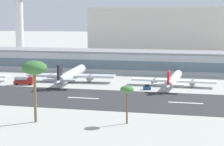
# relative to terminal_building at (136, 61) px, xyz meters

# --- Properties ---
(ground_plane) EXTENTS (1400.00, 1400.00, 0.00)m
(ground_plane) POSITION_rel_terminal_building_xyz_m (-6.93, -73.52, -5.74)
(ground_plane) COLOR #A8A8A3
(runway_strip) EXTENTS (800.00, 36.48, 0.08)m
(runway_strip) POSITION_rel_terminal_building_xyz_m (-6.93, -79.52, -5.70)
(runway_strip) COLOR #2D2D30
(runway_strip) RESTS_ON ground_plane
(runway_centreline_dash_4) EXTENTS (12.00, 1.20, 0.01)m
(runway_centreline_dash_4) POSITION_rel_terminal_building_xyz_m (-5.83, -79.52, -5.66)
(runway_centreline_dash_4) COLOR white
(runway_centreline_dash_4) RESTS_ON runway_strip
(runway_centreline_dash_5) EXTENTS (12.00, 1.20, 0.01)m
(runway_centreline_dash_5) POSITION_rel_terminal_building_xyz_m (31.71, -79.52, -5.66)
(runway_centreline_dash_5) COLOR white
(runway_centreline_dash_5) RESTS_ON runway_strip
(terminal_building) EXTENTS (197.89, 25.09, 11.47)m
(terminal_building) POSITION_rel_terminal_building_xyz_m (0.00, 0.00, 0.00)
(terminal_building) COLOR #B7BABC
(terminal_building) RESTS_ON ground_plane
(control_tower) EXTENTS (12.48, 12.48, 50.77)m
(control_tower) POSITION_rel_terminal_building_xyz_m (-94.12, 49.28, 26.31)
(control_tower) COLOR silver
(control_tower) RESTS_ON ground_plane
(distant_hotel_block) EXTENTS (122.65, 30.79, 37.48)m
(distant_hotel_block) POSITION_rel_terminal_building_xyz_m (9.33, 94.55, 13.00)
(distant_hotel_block) COLOR beige
(distant_hotel_block) RESTS_ON ground_plane
(airliner_black_tail_gate_1) EXTENTS (41.58, 50.01, 10.45)m
(airliner_black_tail_gate_1) POSITION_rel_terminal_building_xyz_m (-22.84, -44.80, -2.41)
(airliner_black_tail_gate_1) COLOR silver
(airliner_black_tail_gate_1) RESTS_ON ground_plane
(airliner_red_tail_gate_2) EXTENTS (36.89, 42.11, 8.78)m
(airliner_red_tail_gate_2) POSITION_rel_terminal_building_xyz_m (24.45, -45.62, -2.94)
(airliner_red_tail_gate_2) COLOR white
(airliner_red_tail_gate_2) RESTS_ON ground_plane
(service_fuel_truck_0) EXTENTS (8.86, 4.39, 3.95)m
(service_fuel_truck_0) POSITION_rel_terminal_building_xyz_m (-40.68, -56.69, -3.71)
(service_fuel_truck_0) COLOR #B2231E
(service_fuel_truck_0) RESTS_ON ground_plane
(service_baggage_tug_1) EXTENTS (3.50, 2.54, 2.20)m
(service_baggage_tug_1) POSITION_rel_terminal_building_xyz_m (14.55, -56.12, -4.70)
(service_baggage_tug_1) COLOR #23569E
(service_baggage_tug_1) RESTS_ON ground_plane
(palm_tree_1) EXTENTS (7.12, 7.12, 17.63)m
(palm_tree_1) POSITION_rel_terminal_building_xyz_m (-8.70, -115.74, 9.57)
(palm_tree_1) COLOR brown
(palm_tree_1) RESTS_ON ground_plane
(palm_tree_2) EXTENTS (3.83, 3.83, 10.84)m
(palm_tree_2) POSITION_rel_terminal_building_xyz_m (17.06, -111.38, 3.70)
(palm_tree_2) COLOR brown
(palm_tree_2) RESTS_ON ground_plane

